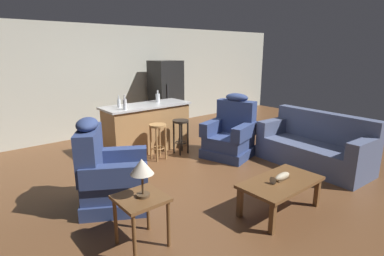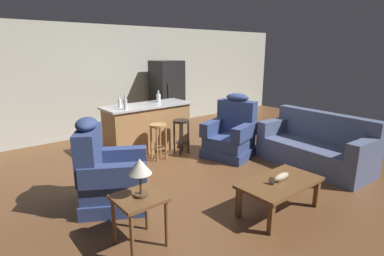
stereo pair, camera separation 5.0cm
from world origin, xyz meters
name	(u,v)px [view 2 (the right image)]	position (x,y,z in m)	size (l,w,h in m)	color
ground_plane	(189,168)	(0.00, 0.00, 0.00)	(12.00, 12.00, 0.00)	brown
back_wall	(109,80)	(0.00, 3.12, 1.30)	(12.00, 0.05, 2.60)	#B2B2A3
coffee_table	(280,185)	(-0.02, -1.87, 0.36)	(1.10, 0.60, 0.42)	brown
fish_figurine	(280,178)	(-0.01, -1.86, 0.46)	(0.34, 0.10, 0.10)	#4C3823
couch	(316,148)	(1.81, -1.34, 0.34)	(0.94, 1.94, 0.94)	#4C5675
recliner_near_lamp	(108,175)	(-1.61, -0.33, 0.42)	(1.15, 1.15, 1.20)	navy
recliner_near_island	(231,134)	(1.06, 0.01, 0.42)	(1.05, 1.05, 1.20)	navy
end_table	(139,205)	(-1.73, -1.35, 0.46)	(0.48, 0.48, 0.56)	brown
table_lamp	(140,168)	(-1.71, -1.36, 0.87)	(0.24, 0.24, 0.41)	#4C3823
kitchen_island	(148,127)	(0.00, 1.35, 0.48)	(1.80, 0.70, 0.95)	#9E7042
bar_stool_left	(158,135)	(-0.15, 0.72, 0.47)	(0.32, 0.32, 0.68)	#A87A47
bar_stool_right	(181,130)	(0.39, 0.72, 0.47)	(0.32, 0.32, 0.68)	black
refrigerator	(167,95)	(1.32, 2.55, 0.88)	(0.70, 0.69, 1.76)	black
bottle_tall_green	(125,104)	(-0.58, 1.13, 1.06)	(0.07, 0.07, 0.28)	silver
bottle_short_amber	(120,103)	(-0.56, 1.42, 1.04)	(0.06, 0.06, 0.23)	silver
bottle_wine_dark	(159,98)	(0.34, 1.45, 1.04)	(0.09, 0.09, 0.25)	silver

